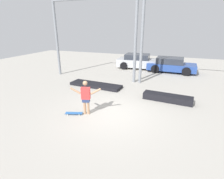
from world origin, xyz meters
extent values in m
plane|color=#B2ADA3|center=(0.00, 0.00, 0.00)|extent=(36.00, 36.00, 0.00)
cylinder|color=tan|center=(-1.13, -0.42, 0.38)|extent=(0.12, 0.12, 0.75)
cylinder|color=tan|center=(-0.97, -0.37, 0.38)|extent=(0.12, 0.12, 0.75)
cube|color=navy|center=(-1.05, -0.40, 0.69)|extent=(0.37, 0.27, 0.17)
cube|color=#DB3838|center=(-1.05, -0.40, 1.02)|extent=(0.43, 0.29, 0.54)
sphere|color=tan|center=(-1.05, -0.40, 1.50)|extent=(0.21, 0.21, 0.21)
cylinder|color=tan|center=(-1.49, -0.52, 1.13)|extent=(0.48, 0.21, 0.33)
cylinder|color=tan|center=(-0.61, -0.27, 1.13)|extent=(0.48, 0.21, 0.33)
cube|color=#2D66B2|center=(-1.57, -0.66, 0.07)|extent=(0.81, 0.45, 0.01)
cylinder|color=silver|center=(-1.35, -0.47, 0.03)|extent=(0.06, 0.05, 0.05)
cylinder|color=silver|center=(-1.28, -0.68, 0.03)|extent=(0.06, 0.05, 0.05)
cylinder|color=silver|center=(-1.86, -0.64, 0.03)|extent=(0.06, 0.05, 0.05)
cylinder|color=silver|center=(-1.79, -0.85, 0.03)|extent=(0.06, 0.05, 0.05)
cube|color=black|center=(2.33, 2.48, 0.18)|extent=(2.62, 0.85, 0.36)
cube|color=black|center=(-2.38, 3.33, 0.09)|extent=(3.61, 1.24, 0.19)
cylinder|color=gray|center=(-6.64, 5.23, 2.86)|extent=(0.20, 0.20, 5.72)
cylinder|color=gray|center=(-0.22, 5.23, 2.86)|extent=(0.20, 0.20, 5.72)
cylinder|color=gray|center=(0.22, 5.23, 2.86)|extent=(0.20, 0.20, 5.72)
cube|color=#B7BABF|center=(-0.86, 9.70, 0.54)|extent=(4.04, 1.91, 0.71)
cube|color=#2D333D|center=(-1.02, 9.69, 1.14)|extent=(2.25, 1.70, 0.47)
cylinder|color=black|center=(0.34, 10.60, 0.35)|extent=(0.70, 0.25, 0.70)
cylinder|color=black|center=(0.40, 8.88, 0.35)|extent=(0.70, 0.25, 0.70)
cylinder|color=black|center=(-2.13, 10.51, 0.35)|extent=(0.70, 0.25, 0.70)
cylinder|color=black|center=(-2.06, 8.79, 0.35)|extent=(0.70, 0.25, 0.70)
cube|color=#284793|center=(2.15, 9.33, 0.48)|extent=(4.11, 1.91, 0.58)
cube|color=#2D333D|center=(1.99, 9.33, 1.02)|extent=(2.28, 1.72, 0.50)
cylinder|color=black|center=(3.43, 10.18, 0.35)|extent=(0.71, 0.24, 0.71)
cylinder|color=black|center=(3.39, 8.41, 0.35)|extent=(0.71, 0.24, 0.71)
cylinder|color=black|center=(0.91, 10.24, 0.35)|extent=(0.71, 0.24, 0.71)
cylinder|color=black|center=(0.87, 8.47, 0.35)|extent=(0.71, 0.24, 0.71)
camera|label=1|loc=(2.61, -6.76, 3.82)|focal=28.00mm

